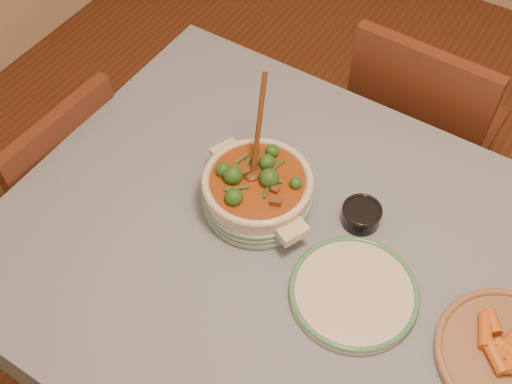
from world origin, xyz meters
TOP-DOWN VIEW (x-y plane):
  - dining_table at (0.00, 0.00)m, footprint 1.68×1.08m
  - stew_casserole at (-0.30, 0.07)m, footprint 0.33×0.33m
  - white_plate at (0.01, -0.03)m, footprint 0.32×0.32m
  - condiment_bowl at (-0.07, 0.16)m, footprint 0.10×0.10m
  - fried_plate at (0.35, 0.01)m, footprint 0.37×0.37m
  - chair_far at (-0.12, 0.75)m, footprint 0.43×0.43m
  - chair_left at (-0.96, -0.02)m, footprint 0.40×0.40m

SIDE VIEW (x-z plane):
  - chair_left at x=-0.96m, z-range 0.06..0.89m
  - chair_far at x=-0.12m, z-range 0.06..0.96m
  - dining_table at x=0.00m, z-range 0.29..1.04m
  - white_plate at x=0.01m, z-range 0.76..0.78m
  - fried_plate at x=0.35m, z-range 0.75..0.80m
  - condiment_bowl at x=-0.07m, z-range 0.76..0.81m
  - stew_casserole at x=-0.30m, z-range 0.67..0.98m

